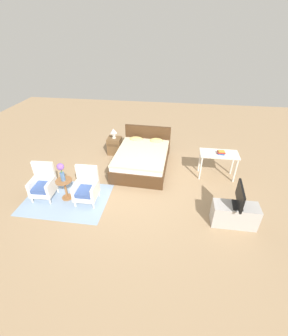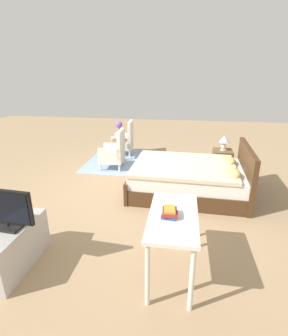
{
  "view_description": "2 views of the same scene",
  "coord_description": "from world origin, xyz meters",
  "px_view_note": "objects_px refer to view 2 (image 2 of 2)",
  "views": [
    {
      "loc": [
        0.77,
        -4.79,
        3.78
      ],
      "look_at": [
        0.09,
        -0.0,
        0.66
      ],
      "focal_mm": 24.0,
      "sensor_mm": 36.0,
      "label": 1
    },
    {
      "loc": [
        4.52,
        0.92,
        2.21
      ],
      "look_at": [
        0.3,
        0.28,
        0.62
      ],
      "focal_mm": 28.0,
      "sensor_mm": 36.0,
      "label": 2
    }
  ],
  "objects_px": {
    "bed": "(190,178)",
    "armchair_by_window_left": "(125,141)",
    "tv_stand": "(13,247)",
    "vanity_desk": "(173,224)",
    "nightstand": "(222,163)",
    "table_lamp": "(224,141)",
    "book_stack": "(170,212)",
    "armchair_by_window_right": "(114,153)",
    "side_table": "(120,148)",
    "tv_flatscreen": "(4,209)",
    "flower_vase": "(119,128)"
  },
  "relations": [
    {
      "from": "side_table",
      "to": "table_lamp",
      "type": "height_order",
      "value": "table_lamp"
    },
    {
      "from": "armchair_by_window_right",
      "to": "tv_stand",
      "type": "xyz_separation_m",
      "value": [
        3.47,
        -0.32,
        -0.12
      ]
    },
    {
      "from": "armchair_by_window_right",
      "to": "table_lamp",
      "type": "distance_m",
      "value": 2.51
    },
    {
      "from": "side_table",
      "to": "flower_vase",
      "type": "xyz_separation_m",
      "value": [
        0.0,
        0.0,
        0.5
      ]
    },
    {
      "from": "side_table",
      "to": "tv_stand",
      "type": "bearing_deg",
      "value": -4.55
    },
    {
      "from": "nightstand",
      "to": "tv_flatscreen",
      "type": "relative_size",
      "value": 0.83
    },
    {
      "from": "armchair_by_window_left",
      "to": "tv_stand",
      "type": "xyz_separation_m",
      "value": [
        4.6,
        -0.32,
        -0.12
      ]
    },
    {
      "from": "tv_stand",
      "to": "armchair_by_window_right",
      "type": "bearing_deg",
      "value": 174.73
    },
    {
      "from": "armchair_by_window_right",
      "to": "side_table",
      "type": "bearing_deg",
      "value": 179.87
    },
    {
      "from": "armchair_by_window_left",
      "to": "flower_vase",
      "type": "distance_m",
      "value": 0.73
    },
    {
      "from": "vanity_desk",
      "to": "table_lamp",
      "type": "bearing_deg",
      "value": 163.74
    },
    {
      "from": "side_table",
      "to": "book_stack",
      "type": "height_order",
      "value": "book_stack"
    },
    {
      "from": "side_table",
      "to": "tv_stand",
      "type": "relative_size",
      "value": 0.58
    },
    {
      "from": "side_table",
      "to": "book_stack",
      "type": "bearing_deg",
      "value": 20.9
    },
    {
      "from": "side_table",
      "to": "tv_flatscreen",
      "type": "height_order",
      "value": "tv_flatscreen"
    },
    {
      "from": "armchair_by_window_left",
      "to": "book_stack",
      "type": "relative_size",
      "value": 4.5
    },
    {
      "from": "table_lamp",
      "to": "nightstand",
      "type": "bearing_deg",
      "value": -90.0
    },
    {
      "from": "nightstand",
      "to": "book_stack",
      "type": "xyz_separation_m",
      "value": [
        3.28,
        -0.99,
        0.53
      ]
    },
    {
      "from": "armchair_by_window_left",
      "to": "vanity_desk",
      "type": "bearing_deg",
      "value": 19.04
    },
    {
      "from": "armchair_by_window_right",
      "to": "nightstand",
      "type": "xyz_separation_m",
      "value": [
        0.07,
        2.48,
        -0.1
      ]
    },
    {
      "from": "bed",
      "to": "side_table",
      "type": "xyz_separation_m",
      "value": [
        -1.69,
        -1.77,
        0.05
      ]
    },
    {
      "from": "armchair_by_window_left",
      "to": "flower_vase",
      "type": "relative_size",
      "value": 1.93
    },
    {
      "from": "bed",
      "to": "tv_stand",
      "type": "bearing_deg",
      "value": -41.76
    },
    {
      "from": "tv_stand",
      "to": "vanity_desk",
      "type": "height_order",
      "value": "vanity_desk"
    },
    {
      "from": "armchair_by_window_left",
      "to": "book_stack",
      "type": "height_order",
      "value": "armchair_by_window_left"
    },
    {
      "from": "side_table",
      "to": "tv_flatscreen",
      "type": "relative_size",
      "value": 0.81
    },
    {
      "from": "armchair_by_window_right",
      "to": "tv_flatscreen",
      "type": "xyz_separation_m",
      "value": [
        3.47,
        -0.32,
        0.39
      ]
    },
    {
      "from": "side_table",
      "to": "nightstand",
      "type": "xyz_separation_m",
      "value": [
        0.63,
        2.48,
        -0.06
      ]
    },
    {
      "from": "armchair_by_window_left",
      "to": "tv_stand",
      "type": "relative_size",
      "value": 0.96
    },
    {
      "from": "vanity_desk",
      "to": "book_stack",
      "type": "bearing_deg",
      "value": -49.58
    },
    {
      "from": "side_table",
      "to": "book_stack",
      "type": "xyz_separation_m",
      "value": [
        3.91,
        1.49,
        0.47
      ]
    },
    {
      "from": "armchair_by_window_left",
      "to": "side_table",
      "type": "relative_size",
      "value": 1.65
    },
    {
      "from": "tv_stand",
      "to": "book_stack",
      "type": "height_order",
      "value": "book_stack"
    },
    {
      "from": "nightstand",
      "to": "tv_stand",
      "type": "height_order",
      "value": "nightstand"
    },
    {
      "from": "tv_flatscreen",
      "to": "book_stack",
      "type": "relative_size",
      "value": 3.37
    },
    {
      "from": "table_lamp",
      "to": "armchair_by_window_right",
      "type": "bearing_deg",
      "value": -91.55
    },
    {
      "from": "armchair_by_window_right",
      "to": "vanity_desk",
      "type": "bearing_deg",
      "value": 24.83
    },
    {
      "from": "bed",
      "to": "table_lamp",
      "type": "distance_m",
      "value": 1.37
    },
    {
      "from": "armchair_by_window_left",
      "to": "table_lamp",
      "type": "bearing_deg",
      "value": 64.26
    },
    {
      "from": "table_lamp",
      "to": "book_stack",
      "type": "xyz_separation_m",
      "value": [
        3.28,
        -0.99,
        0.03
      ]
    },
    {
      "from": "bed",
      "to": "book_stack",
      "type": "relative_size",
      "value": 10.6
    },
    {
      "from": "nightstand",
      "to": "tv_flatscreen",
      "type": "distance_m",
      "value": 4.44
    },
    {
      "from": "bed",
      "to": "armchair_by_window_left",
      "type": "xyz_separation_m",
      "value": [
        -2.26,
        -1.77,
        0.08
      ]
    },
    {
      "from": "bed",
      "to": "armchair_by_window_left",
      "type": "relative_size",
      "value": 2.36
    },
    {
      "from": "tv_flatscreen",
      "to": "tv_stand",
      "type": "bearing_deg",
      "value": 175.48
    },
    {
      "from": "book_stack",
      "to": "table_lamp",
      "type": "bearing_deg",
      "value": 163.27
    },
    {
      "from": "vanity_desk",
      "to": "tv_stand",
      "type": "bearing_deg",
      "value": -85.19
    },
    {
      "from": "side_table",
      "to": "flower_vase",
      "type": "relative_size",
      "value": 1.17
    },
    {
      "from": "side_table",
      "to": "tv_stand",
      "type": "height_order",
      "value": "side_table"
    },
    {
      "from": "nightstand",
      "to": "table_lamp",
      "type": "distance_m",
      "value": 0.5
    }
  ]
}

